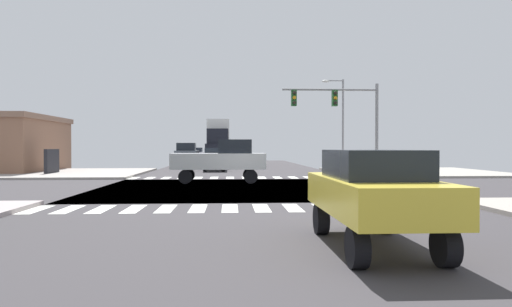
{
  "coord_description": "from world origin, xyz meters",
  "views": [
    {
      "loc": [
        -0.74,
        -21.89,
        1.93
      ],
      "look_at": [
        0.72,
        4.12,
        1.58
      ],
      "focal_mm": 32.45,
      "sensor_mm": 36.0,
      "label": 1
    }
  ],
  "objects_px": {
    "traffic_signal_mast": "(339,108)",
    "pickup_outer_2": "(222,159)",
    "sedan_nearside_1": "(373,190)",
    "sedan_leading_4": "(215,157)",
    "street_lamp": "(340,116)",
    "sedan_crossing_2": "(196,154)",
    "pickup_trailing_1": "(187,154)",
    "box_truck_farside_1": "(218,141)"
  },
  "relations": [
    {
      "from": "street_lamp",
      "to": "box_truck_farside_1",
      "type": "xyz_separation_m",
      "value": [
        -9.99,
        12.48,
        -1.87
      ]
    },
    {
      "from": "sedan_nearside_1",
      "to": "sedan_leading_4",
      "type": "xyz_separation_m",
      "value": [
        -4.0,
        29.21,
        0.0
      ]
    },
    {
      "from": "street_lamp",
      "to": "sedan_crossing_2",
      "type": "relative_size",
      "value": 1.71
    },
    {
      "from": "street_lamp",
      "to": "pickup_outer_2",
      "type": "relative_size",
      "value": 1.44
    },
    {
      "from": "sedan_nearside_1",
      "to": "pickup_outer_2",
      "type": "height_order",
      "value": "pickup_outer_2"
    },
    {
      "from": "traffic_signal_mast",
      "to": "box_truck_farside_1",
      "type": "distance_m",
      "value": 21.48
    },
    {
      "from": "traffic_signal_mast",
      "to": "pickup_trailing_1",
      "type": "distance_m",
      "value": 20.48
    },
    {
      "from": "traffic_signal_mast",
      "to": "sedan_nearside_1",
      "type": "bearing_deg",
      "value": -101.65
    },
    {
      "from": "sedan_nearside_1",
      "to": "box_truck_farside_1",
      "type": "distance_m",
      "value": 40.44
    },
    {
      "from": "sedan_leading_4",
      "to": "sedan_nearside_1",
      "type": "bearing_deg",
      "value": 97.8
    },
    {
      "from": "sedan_crossing_2",
      "to": "pickup_trailing_1",
      "type": "height_order",
      "value": "pickup_trailing_1"
    },
    {
      "from": "box_truck_farside_1",
      "to": "sedan_crossing_2",
      "type": "height_order",
      "value": "box_truck_farside_1"
    },
    {
      "from": "sedan_leading_4",
      "to": "pickup_trailing_1",
      "type": "bearing_deg",
      "value": -69.66
    },
    {
      "from": "sedan_nearside_1",
      "to": "sedan_leading_4",
      "type": "distance_m",
      "value": 29.48
    },
    {
      "from": "traffic_signal_mast",
      "to": "pickup_outer_2",
      "type": "xyz_separation_m",
      "value": [
        -7.42,
        -3.76,
        -3.13
      ]
    },
    {
      "from": "pickup_outer_2",
      "to": "box_truck_farside_1",
      "type": "bearing_deg",
      "value": -178.05
    },
    {
      "from": "street_lamp",
      "to": "box_truck_farside_1",
      "type": "distance_m",
      "value": 16.09
    },
    {
      "from": "street_lamp",
      "to": "pickup_trailing_1",
      "type": "bearing_deg",
      "value": 143.61
    },
    {
      "from": "traffic_signal_mast",
      "to": "sedan_crossing_2",
      "type": "xyz_separation_m",
      "value": [
        -11.22,
        29.17,
        -3.31
      ]
    },
    {
      "from": "traffic_signal_mast",
      "to": "street_lamp",
      "type": "distance_m",
      "value": 7.48
    },
    {
      "from": "sedan_crossing_2",
      "to": "traffic_signal_mast",
      "type": "bearing_deg",
      "value": 111.03
    },
    {
      "from": "street_lamp",
      "to": "sedan_leading_4",
      "type": "distance_m",
      "value": 10.63
    },
    {
      "from": "traffic_signal_mast",
      "to": "pickup_outer_2",
      "type": "relative_size",
      "value": 1.21
    },
    {
      "from": "pickup_trailing_1",
      "to": "traffic_signal_mast",
      "type": "bearing_deg",
      "value": 123.66
    },
    {
      "from": "sedan_crossing_2",
      "to": "pickup_trailing_1",
      "type": "relative_size",
      "value": 0.84
    },
    {
      "from": "traffic_signal_mast",
      "to": "sedan_nearside_1",
      "type": "height_order",
      "value": "traffic_signal_mast"
    },
    {
      "from": "street_lamp",
      "to": "sedan_crossing_2",
      "type": "xyz_separation_m",
      "value": [
        -12.99,
        21.9,
        -3.32
      ]
    },
    {
      "from": "box_truck_farside_1",
      "to": "sedan_leading_4",
      "type": "bearing_deg",
      "value": 90.0
    },
    {
      "from": "box_truck_farside_1",
      "to": "sedan_crossing_2",
      "type": "relative_size",
      "value": 1.67
    },
    {
      "from": "box_truck_farside_1",
      "to": "pickup_trailing_1",
      "type": "relative_size",
      "value": 1.41
    },
    {
      "from": "street_lamp",
      "to": "traffic_signal_mast",
      "type": "bearing_deg",
      "value": -103.67
    },
    {
      "from": "street_lamp",
      "to": "sedan_crossing_2",
      "type": "height_order",
      "value": "street_lamp"
    },
    {
      "from": "traffic_signal_mast",
      "to": "sedan_leading_4",
      "type": "relative_size",
      "value": 1.44
    },
    {
      "from": "traffic_signal_mast",
      "to": "pickup_outer_2",
      "type": "bearing_deg",
      "value": -153.11
    },
    {
      "from": "sedan_crossing_2",
      "to": "sedan_leading_4",
      "type": "bearing_deg",
      "value": 98.36
    },
    {
      "from": "street_lamp",
      "to": "pickup_trailing_1",
      "type": "relative_size",
      "value": 1.44
    },
    {
      "from": "sedan_leading_4",
      "to": "sedan_crossing_2",
      "type": "bearing_deg",
      "value": -81.64
    },
    {
      "from": "traffic_signal_mast",
      "to": "box_truck_farside_1",
      "type": "height_order",
      "value": "traffic_signal_mast"
    },
    {
      "from": "street_lamp",
      "to": "sedan_leading_4",
      "type": "relative_size",
      "value": 1.71
    },
    {
      "from": "sedan_nearside_1",
      "to": "pickup_trailing_1",
      "type": "relative_size",
      "value": 0.84
    },
    {
      "from": "traffic_signal_mast",
      "to": "sedan_nearside_1",
      "type": "relative_size",
      "value": 1.44
    },
    {
      "from": "street_lamp",
      "to": "box_truck_farside_1",
      "type": "bearing_deg",
      "value": 128.66
    }
  ]
}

